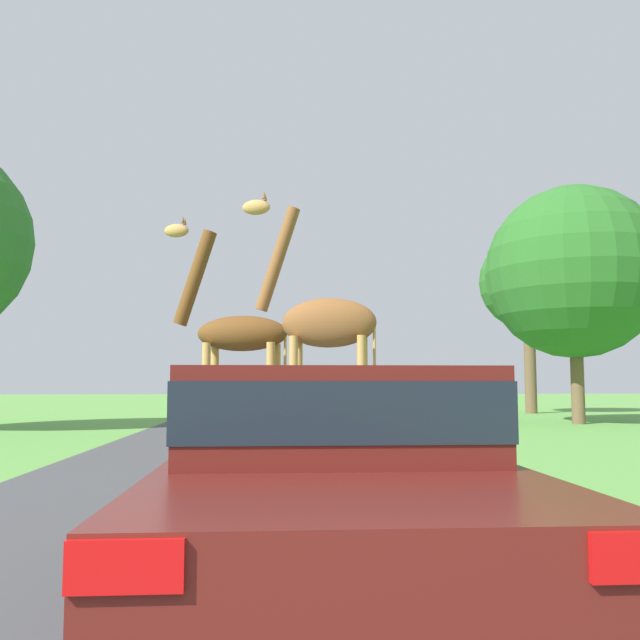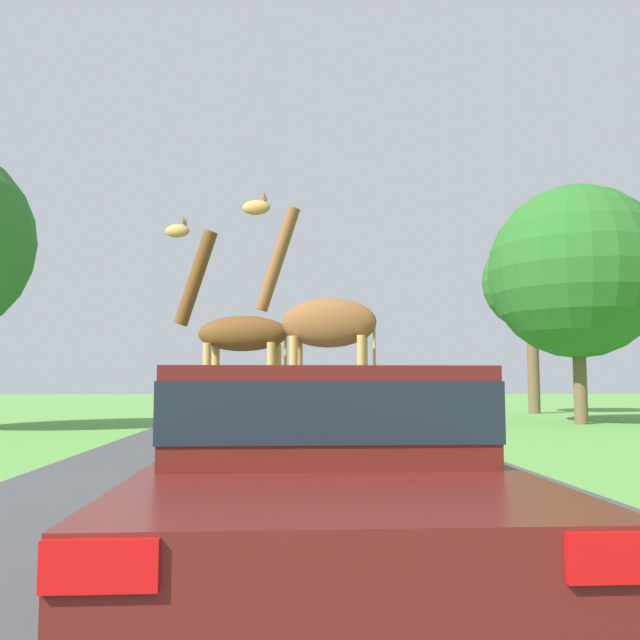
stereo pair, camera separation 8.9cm
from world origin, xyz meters
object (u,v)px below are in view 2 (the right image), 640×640
(giraffe_companion, at_px, (235,335))
(car_queue_right, at_px, (327,396))
(giraffe_near_road, at_px, (323,326))
(tree_left_edge, at_px, (576,272))
(car_lead_maroon, at_px, (319,474))
(tree_right_cluster, at_px, (531,283))
(car_queue_left, at_px, (348,400))
(car_far_ahead, at_px, (214,396))

(giraffe_companion, relative_size, car_queue_right, 1.09)
(giraffe_near_road, xyz_separation_m, tree_left_edge, (9.05, 8.83, 2.60))
(car_lead_maroon, xyz_separation_m, tree_right_cluster, (10.96, 24.84, 5.01))
(car_queue_left, bearing_deg, giraffe_companion, -109.64)
(car_lead_maroon, bearing_deg, giraffe_companion, 96.63)
(car_queue_left, bearing_deg, car_queue_right, 94.26)
(giraffe_near_road, bearing_deg, car_queue_left, 3.31)
(giraffe_near_road, relative_size, tree_right_cluster, 0.64)
(car_far_ahead, bearing_deg, car_lead_maroon, -83.10)
(tree_right_cluster, bearing_deg, giraffe_companion, -129.95)
(car_queue_right, bearing_deg, tree_left_edge, -45.83)
(giraffe_near_road, height_order, car_far_ahead, giraffe_near_road)
(giraffe_companion, distance_m, car_lead_maroon, 10.52)
(giraffe_near_road, distance_m, car_far_ahead, 17.32)
(car_queue_right, height_order, tree_left_edge, tree_left_edge)
(car_lead_maroon, distance_m, tree_left_edge, 20.27)
(car_lead_maroon, bearing_deg, car_queue_right, 85.82)
(tree_left_edge, bearing_deg, giraffe_near_road, -135.71)
(car_lead_maroon, height_order, tree_right_cluster, tree_right_cluster)
(giraffe_near_road, height_order, tree_left_edge, tree_left_edge)
(giraffe_companion, bearing_deg, car_queue_left, -8.03)
(giraffe_companion, xyz_separation_m, car_lead_maroon, (1.20, -10.33, -1.60))
(car_queue_right, bearing_deg, giraffe_near_road, -94.31)
(tree_left_edge, bearing_deg, giraffe_companion, -147.14)
(car_lead_maroon, xyz_separation_m, tree_left_edge, (9.63, 17.32, 4.26))
(car_lead_maroon, bearing_deg, tree_right_cluster, 66.19)
(car_lead_maroon, bearing_deg, car_far_ahead, 96.90)
(car_far_ahead, bearing_deg, tree_left_edge, -32.30)
(car_queue_left, bearing_deg, tree_right_cluster, 29.13)
(giraffe_near_road, height_order, car_queue_right, giraffe_near_road)
(giraffe_companion, xyz_separation_m, tree_right_cluster, (12.16, 14.52, 3.41))
(car_far_ahead, bearing_deg, car_queue_right, -0.21)
(car_queue_right, distance_m, car_queue_left, 5.36)
(giraffe_companion, relative_size, car_lead_maroon, 1.07)
(tree_right_cluster, bearing_deg, car_lead_maroon, -113.81)
(car_lead_maroon, relative_size, car_queue_right, 1.02)
(car_far_ahead, xyz_separation_m, tree_left_edge, (12.70, -8.03, 4.26))
(car_far_ahead, bearing_deg, giraffe_companion, -82.92)
(car_queue_right, distance_m, car_far_ahead, 4.91)
(car_lead_maroon, bearing_deg, car_queue_left, 83.59)
(car_queue_right, height_order, car_queue_left, car_queue_right)
(giraffe_near_road, xyz_separation_m, car_far_ahead, (-3.65, 16.85, -1.66))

